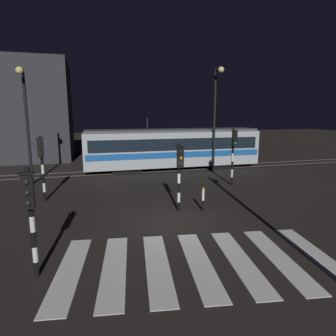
# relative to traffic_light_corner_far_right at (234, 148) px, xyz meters

# --- Properties ---
(ground_plane) EXTENTS (120.00, 120.00, 0.00)m
(ground_plane) POSITION_rel_traffic_light_corner_far_right_xyz_m (-5.56, -5.10, -2.36)
(ground_plane) COLOR black
(rail_near) EXTENTS (80.00, 0.12, 0.03)m
(rail_near) POSITION_rel_traffic_light_corner_far_right_xyz_m (-5.56, 5.53, -2.34)
(rail_near) COLOR #59595E
(rail_near) RESTS_ON ground
(rail_far) EXTENTS (80.00, 0.12, 0.03)m
(rail_far) POSITION_rel_traffic_light_corner_far_right_xyz_m (-5.56, 6.96, -2.34)
(rail_far) COLOR #59595E
(rail_far) RESTS_ON ground
(crosswalk_zebra) EXTENTS (8.89, 5.29, 0.02)m
(crosswalk_zebra) POSITION_rel_traffic_light_corner_far_right_xyz_m (-5.56, -8.53, -2.35)
(crosswalk_zebra) COLOR silver
(crosswalk_zebra) RESTS_ON ground
(traffic_light_corner_far_right) EXTENTS (0.36, 0.42, 3.57)m
(traffic_light_corner_far_right) POSITION_rel_traffic_light_corner_far_right_xyz_m (0.00, 0.00, 0.00)
(traffic_light_corner_far_right) COLOR black
(traffic_light_corner_far_right) RESTS_ON ground
(traffic_light_corner_far_left) EXTENTS (0.36, 0.42, 3.38)m
(traffic_light_corner_far_left) POSITION_rel_traffic_light_corner_far_right_xyz_m (-10.97, -0.53, -0.13)
(traffic_light_corner_far_left) COLOR black
(traffic_light_corner_far_left) RESTS_ON ground
(traffic_light_corner_near_left) EXTENTS (0.36, 0.42, 3.10)m
(traffic_light_corner_near_left) POSITION_rel_traffic_light_corner_far_right_xyz_m (-10.22, -8.13, -0.31)
(traffic_light_corner_near_left) COLOR black
(traffic_light_corner_near_left) RESTS_ON ground
(traffic_light_median_centre) EXTENTS (0.36, 0.42, 3.15)m
(traffic_light_median_centre) POSITION_rel_traffic_light_corner_far_right_xyz_m (-4.74, -3.92, -0.28)
(traffic_light_median_centre) COLOR black
(traffic_light_median_centre) RESTS_ON ground
(street_lamp_trackside_left) EXTENTS (0.44, 1.21, 7.13)m
(street_lamp_trackside_left) POSITION_rel_traffic_light_corner_far_right_xyz_m (-12.26, 3.48, 2.17)
(street_lamp_trackside_left) COLOR black
(street_lamp_trackside_left) RESTS_ON ground
(street_lamp_trackside_right) EXTENTS (0.44, 1.21, 7.80)m
(street_lamp_trackside_right) POSITION_rel_traffic_light_corner_far_right_xyz_m (0.83, 4.58, 2.54)
(street_lamp_trackside_right) COLOR black
(street_lamp_trackside_right) RESTS_ON ground
(tram) EXTENTS (14.23, 2.58, 4.15)m
(tram) POSITION_rel_traffic_light_corner_far_right_xyz_m (-2.06, 6.24, -0.61)
(tram) COLOR #B2BCC1
(tram) RESTS_ON ground
(bollard_island_edge) EXTENTS (0.12, 0.12, 1.11)m
(bollard_island_edge) POSITION_rel_traffic_light_corner_far_right_xyz_m (-3.62, -4.06, -1.80)
(bollard_island_edge) COLOR black
(bollard_island_edge) RESTS_ON ground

